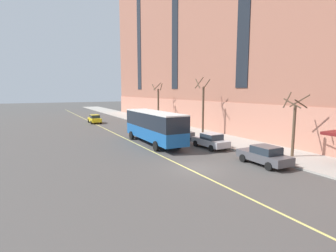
{
  "coord_description": "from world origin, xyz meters",
  "views": [
    {
      "loc": [
        -11.03,
        -16.06,
        5.84
      ],
      "look_at": [
        3.28,
        10.69,
        1.8
      ],
      "focal_mm": 28.0,
      "sensor_mm": 36.0,
      "label": 1
    }
  ],
  "objects_px": {
    "fire_hydrant": "(189,133)",
    "parked_car_darkgray_2": "(264,155)",
    "parked_car_silver_1": "(211,141)",
    "parked_car_darkgray_4": "(179,132)",
    "parked_car_green_0": "(152,125)",
    "street_tree_far_downtown": "(158,103)",
    "street_tree_far_uptown": "(203,106)",
    "city_bus": "(154,125)",
    "parked_car_champagne_3": "(137,120)",
    "taxi_cab": "(95,119)",
    "street_tree_mid_block": "(294,124)"
  },
  "relations": [
    {
      "from": "fire_hydrant",
      "to": "parked_car_darkgray_2",
      "type": "bearing_deg",
      "value": -97.48
    },
    {
      "from": "parked_car_silver_1",
      "to": "parked_car_darkgray_4",
      "type": "xyz_separation_m",
      "value": [
        0.21,
        6.71,
        0.0
      ]
    },
    {
      "from": "parked_car_green_0",
      "to": "street_tree_far_downtown",
      "type": "distance_m",
      "value": 7.57
    },
    {
      "from": "parked_car_silver_1",
      "to": "street_tree_far_uptown",
      "type": "distance_m",
      "value": 8.42
    },
    {
      "from": "parked_car_darkgray_4",
      "to": "street_tree_far_downtown",
      "type": "bearing_deg",
      "value": 74.89
    },
    {
      "from": "parked_car_silver_1",
      "to": "parked_car_darkgray_4",
      "type": "relative_size",
      "value": 0.9
    },
    {
      "from": "parked_car_darkgray_2",
      "to": "parked_car_darkgray_4",
      "type": "distance_m",
      "value": 13.74
    },
    {
      "from": "city_bus",
      "to": "fire_hydrant",
      "type": "relative_size",
      "value": 15.4
    },
    {
      "from": "parked_car_champagne_3",
      "to": "taxi_cab",
      "type": "xyz_separation_m",
      "value": [
        -5.94,
        6.08,
        -0.0
      ]
    },
    {
      "from": "fire_hydrant",
      "to": "taxi_cab",
      "type": "bearing_deg",
      "value": 110.35
    },
    {
      "from": "parked_car_darkgray_2",
      "to": "fire_hydrant",
      "type": "bearing_deg",
      "value": 82.52
    },
    {
      "from": "taxi_cab",
      "to": "street_tree_mid_block",
      "type": "relative_size",
      "value": 0.76
    },
    {
      "from": "parked_car_darkgray_2",
      "to": "street_tree_mid_block",
      "type": "distance_m",
      "value": 4.52
    },
    {
      "from": "parked_car_darkgray_2",
      "to": "street_tree_far_downtown",
      "type": "distance_m",
      "value": 27.7
    },
    {
      "from": "parked_car_champagne_3",
      "to": "taxi_cab",
      "type": "height_order",
      "value": "same"
    },
    {
      "from": "parked_car_darkgray_2",
      "to": "street_tree_far_downtown",
      "type": "height_order",
      "value": "street_tree_far_downtown"
    },
    {
      "from": "parked_car_silver_1",
      "to": "parked_car_darkgray_4",
      "type": "height_order",
      "value": "same"
    },
    {
      "from": "taxi_cab",
      "to": "parked_car_darkgray_4",
      "type": "bearing_deg",
      "value": -73.84
    },
    {
      "from": "street_tree_far_downtown",
      "to": "parked_car_champagne_3",
      "type": "bearing_deg",
      "value": 165.93
    },
    {
      "from": "parked_car_darkgray_2",
      "to": "street_tree_far_downtown",
      "type": "relative_size",
      "value": 0.61
    },
    {
      "from": "parked_car_green_0",
      "to": "parked_car_darkgray_4",
      "type": "bearing_deg",
      "value": -88.26
    },
    {
      "from": "parked_car_darkgray_4",
      "to": "taxi_cab",
      "type": "height_order",
      "value": "same"
    },
    {
      "from": "parked_car_green_0",
      "to": "taxi_cab",
      "type": "xyz_separation_m",
      "value": [
        -5.71,
        12.8,
        -0.0
      ]
    },
    {
      "from": "parked_car_green_0",
      "to": "taxi_cab",
      "type": "height_order",
      "value": "same"
    },
    {
      "from": "parked_car_green_0",
      "to": "parked_car_champagne_3",
      "type": "bearing_deg",
      "value": 88.09
    },
    {
      "from": "street_tree_far_uptown",
      "to": "city_bus",
      "type": "bearing_deg",
      "value": -164.95
    },
    {
      "from": "parked_car_darkgray_4",
      "to": "street_tree_mid_block",
      "type": "relative_size",
      "value": 0.86
    },
    {
      "from": "city_bus",
      "to": "street_tree_far_uptown",
      "type": "height_order",
      "value": "street_tree_far_uptown"
    },
    {
      "from": "city_bus",
      "to": "parked_car_darkgray_4",
      "type": "relative_size",
      "value": 2.29
    },
    {
      "from": "parked_car_darkgray_4",
      "to": "parked_car_silver_1",
      "type": "bearing_deg",
      "value": -91.82
    },
    {
      "from": "parked_car_green_0",
      "to": "street_tree_mid_block",
      "type": "height_order",
      "value": "street_tree_mid_block"
    },
    {
      "from": "street_tree_far_uptown",
      "to": "street_tree_far_downtown",
      "type": "distance_m",
      "value": 13.41
    },
    {
      "from": "city_bus",
      "to": "taxi_cab",
      "type": "bearing_deg",
      "value": 93.69
    },
    {
      "from": "parked_car_silver_1",
      "to": "parked_car_green_0",
      "type": "bearing_deg",
      "value": 90.09
    },
    {
      "from": "city_bus",
      "to": "parked_car_darkgray_4",
      "type": "xyz_separation_m",
      "value": [
        4.49,
        2.06,
        -1.31
      ]
    },
    {
      "from": "parked_car_champagne_3",
      "to": "street_tree_mid_block",
      "type": "height_order",
      "value": "street_tree_mid_block"
    },
    {
      "from": "street_tree_mid_block",
      "to": "parked_car_darkgray_4",
      "type": "bearing_deg",
      "value": 105.35
    },
    {
      "from": "city_bus",
      "to": "fire_hydrant",
      "type": "xyz_separation_m",
      "value": [
        6.07,
        2.3,
        -1.6
      ]
    },
    {
      "from": "city_bus",
      "to": "parked_car_darkgray_2",
      "type": "relative_size",
      "value": 2.52
    },
    {
      "from": "parked_car_darkgray_4",
      "to": "street_tree_mid_block",
      "type": "bearing_deg",
      "value": -74.65
    },
    {
      "from": "taxi_cab",
      "to": "city_bus",
      "type": "bearing_deg",
      "value": -86.31
    },
    {
      "from": "parked_car_silver_1",
      "to": "street_tree_far_uptown",
      "type": "relative_size",
      "value": 0.57
    },
    {
      "from": "parked_car_green_0",
      "to": "street_tree_far_uptown",
      "type": "bearing_deg",
      "value": -62.98
    },
    {
      "from": "parked_car_green_0",
      "to": "street_tree_mid_block",
      "type": "relative_size",
      "value": 0.78
    },
    {
      "from": "parked_car_darkgray_4",
      "to": "parked_car_green_0",
      "type": "bearing_deg",
      "value": 91.74
    },
    {
      "from": "street_tree_mid_block",
      "to": "street_tree_far_downtown",
      "type": "distance_m",
      "value": 26.88
    },
    {
      "from": "parked_car_green_0",
      "to": "city_bus",
      "type": "bearing_deg",
      "value": -113.5
    },
    {
      "from": "parked_car_silver_1",
      "to": "taxi_cab",
      "type": "relative_size",
      "value": 1.02
    },
    {
      "from": "parked_car_silver_1",
      "to": "street_tree_mid_block",
      "type": "relative_size",
      "value": 0.77
    },
    {
      "from": "parked_car_champagne_3",
      "to": "street_tree_far_downtown",
      "type": "relative_size",
      "value": 0.64
    }
  ]
}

